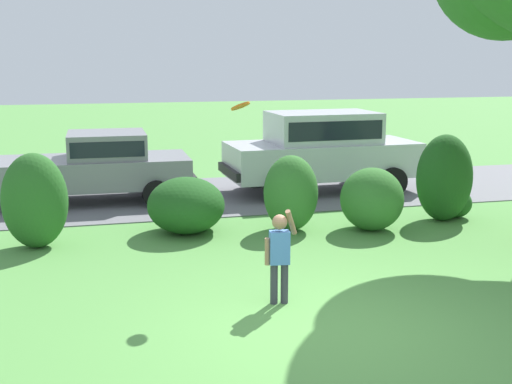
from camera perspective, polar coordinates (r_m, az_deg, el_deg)
The scene contains 11 objects.
ground_plane at distance 8.20m, azimuth 6.47°, elevation -11.62°, with size 80.00×80.00×0.00m, color #518E42.
driveway_strip at distance 15.60m, azimuth -3.82°, elevation -0.29°, with size 28.00×4.40×0.02m, color slate.
shrub_near_tree at distance 11.83m, azimuth -18.45°, elevation -0.72°, with size 1.10×0.94×1.63m.
shrub_centre_left at distance 12.37m, azimuth -5.78°, elevation -1.12°, with size 1.44×1.50×1.04m.
shrub_centre at distance 12.38m, azimuth 3.00°, elevation -0.10°, with size 1.02×1.02×1.42m.
shrub_centre_right at distance 12.60m, azimuth 9.92°, elevation -0.60°, with size 1.18×1.21×1.18m.
shrub_far_end at distance 13.64m, azimuth 15.97°, elevation 0.92°, with size 1.26×1.00×1.72m.
parked_sedan at distance 15.21m, azimuth -13.44°, elevation 2.32°, with size 4.41×2.13×1.56m.
parked_suv at distance 15.93m, azimuth 5.71°, elevation 3.83°, with size 4.76×2.23×1.92m.
child_thrower at distance 8.71m, azimuth 2.03°, elevation -5.10°, with size 0.46×0.24×1.29m.
frisbee at distance 9.31m, azimuth -1.35°, elevation 7.39°, with size 0.30×0.28×0.18m.
Camera 1 is at (-2.70, -7.04, 3.23)m, focal length 46.61 mm.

